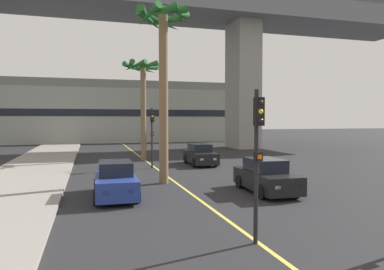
# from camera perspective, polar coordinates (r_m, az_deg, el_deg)

# --- Properties ---
(sidewalk_left) EXTENTS (4.80, 80.00, 0.15)m
(sidewalk_left) POSITION_cam_1_polar(r_m,az_deg,el_deg) (17.95, -27.66, -8.42)
(sidewalk_left) COLOR gray
(sidewalk_left) RESTS_ON ground
(lane_stripe_center) EXTENTS (0.14, 56.00, 0.01)m
(lane_stripe_center) POSITION_cam_1_polar(r_m,az_deg,el_deg) (25.88, -6.20, -5.02)
(lane_stripe_center) COLOR #DBCC4C
(lane_stripe_center) RESTS_ON ground
(bridge_overpass) EXTENTS (71.54, 8.00, 18.99)m
(bridge_overpass) POSITION_cam_1_polar(r_m,az_deg,el_deg) (41.04, -7.72, 19.24)
(bridge_overpass) COLOR slate
(bridge_overpass) RESTS_ON ground
(pier_building_backdrop) EXTENTS (39.30, 8.04, 9.09)m
(pier_building_backdrop) POSITION_cam_1_polar(r_m,az_deg,el_deg) (55.56, -11.62, 3.58)
(pier_building_backdrop) COLOR #ADB2A8
(pier_building_backdrop) RESTS_ON ground
(car_queue_front) EXTENTS (1.92, 4.14, 1.56)m
(car_queue_front) POSITION_cam_1_polar(r_m,az_deg,el_deg) (26.62, 1.31, -3.25)
(car_queue_front) COLOR black
(car_queue_front) RESTS_ON ground
(car_queue_second) EXTENTS (1.91, 4.14, 1.56)m
(car_queue_second) POSITION_cam_1_polar(r_m,az_deg,el_deg) (15.92, -12.18, -7.20)
(car_queue_second) COLOR navy
(car_queue_second) RESTS_ON ground
(car_queue_third) EXTENTS (1.95, 4.16, 1.56)m
(car_queue_third) POSITION_cam_1_polar(r_m,az_deg,el_deg) (16.95, 11.79, -6.60)
(car_queue_third) COLOR black
(car_queue_third) RESTS_ON ground
(traffic_light_median_near) EXTENTS (0.24, 0.37, 4.20)m
(traffic_light_median_near) POSITION_cam_1_polar(r_m,az_deg,el_deg) (9.67, 10.48, -1.54)
(traffic_light_median_near) COLOR black
(traffic_light_median_near) RESTS_ON ground
(traffic_light_median_far) EXTENTS (0.24, 0.37, 4.20)m
(traffic_light_median_far) POSITION_cam_1_polar(r_m,az_deg,el_deg) (24.62, -6.43, 0.92)
(traffic_light_median_far) COLOR black
(traffic_light_median_far) RESTS_ON ground
(palm_tree_near_median) EXTENTS (3.45, 3.45, 8.24)m
(palm_tree_near_median) POSITION_cam_1_polar(r_m,az_deg,el_deg) (29.80, -7.82, 8.55)
(palm_tree_near_median) COLOR brown
(palm_tree_near_median) RESTS_ON ground
(palm_tree_mid_median) EXTENTS (2.94, 2.93, 9.30)m
(palm_tree_mid_median) POSITION_cam_1_polar(r_m,az_deg,el_deg) (19.14, -4.59, 13.85)
(palm_tree_mid_median) COLOR brown
(palm_tree_mid_median) RESTS_ON ground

